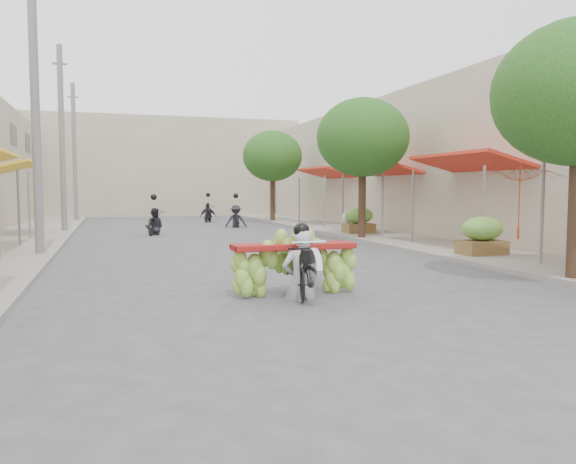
# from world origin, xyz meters

# --- Properties ---
(ground) EXTENTS (120.00, 120.00, 0.00)m
(ground) POSITION_xyz_m (0.00, 0.00, 0.00)
(ground) COLOR #535257
(ground) RESTS_ON ground
(sidewalk_right) EXTENTS (4.00, 60.00, 0.12)m
(sidewalk_right) POSITION_xyz_m (7.00, 15.00, 0.06)
(sidewalk_right) COLOR gray
(sidewalk_right) RESTS_ON ground
(shophouse_row_right) EXTENTS (9.77, 40.00, 6.00)m
(shophouse_row_right) POSITION_xyz_m (11.99, 14.00, 3.00)
(shophouse_row_right) COLOR #C0B59F
(shophouse_row_right) RESTS_ON ground
(far_building) EXTENTS (20.00, 6.00, 7.00)m
(far_building) POSITION_xyz_m (0.00, 38.00, 3.50)
(far_building) COLOR #B2A78D
(far_building) RESTS_ON ground
(utility_pole_mid) EXTENTS (0.60, 0.24, 8.00)m
(utility_pole_mid) POSITION_xyz_m (-5.40, 12.00, 4.03)
(utility_pole_mid) COLOR slate
(utility_pole_mid) RESTS_ON ground
(utility_pole_far) EXTENTS (0.60, 0.24, 8.00)m
(utility_pole_far) POSITION_xyz_m (-5.40, 21.00, 4.03)
(utility_pole_far) COLOR slate
(utility_pole_far) RESTS_ON ground
(utility_pole_back) EXTENTS (0.60, 0.24, 8.00)m
(utility_pole_back) POSITION_xyz_m (-5.40, 30.00, 4.03)
(utility_pole_back) COLOR slate
(utility_pole_back) RESTS_ON ground
(street_tree_mid) EXTENTS (3.40, 3.40, 5.25)m
(street_tree_mid) POSITION_xyz_m (5.40, 14.00, 3.78)
(street_tree_mid) COLOR #3A2719
(street_tree_mid) RESTS_ON ground
(street_tree_far) EXTENTS (3.40, 3.40, 5.25)m
(street_tree_far) POSITION_xyz_m (5.40, 26.00, 3.78)
(street_tree_far) COLOR #3A2719
(street_tree_far) RESTS_ON ground
(produce_crate_mid) EXTENTS (1.20, 0.88, 1.16)m
(produce_crate_mid) POSITION_xyz_m (6.20, 8.00, 0.71)
(produce_crate_mid) COLOR brown
(produce_crate_mid) RESTS_ON ground
(produce_crate_far) EXTENTS (1.20, 0.88, 1.16)m
(produce_crate_far) POSITION_xyz_m (6.20, 16.00, 0.71)
(produce_crate_far) COLOR brown
(produce_crate_far) RESTS_ON ground
(banana_motorbike) EXTENTS (2.23, 1.85, 2.26)m
(banana_motorbike) POSITION_xyz_m (-0.37, 4.33, 0.75)
(banana_motorbike) COLOR black
(banana_motorbike) RESTS_ON ground
(market_umbrella) EXTENTS (2.41, 2.41, 1.85)m
(market_umbrella) POSITION_xyz_m (5.95, 6.25, 2.52)
(market_umbrella) COLOR #BF4019
(market_umbrella) RESTS_ON ground
(pedestrian) EXTENTS (0.93, 0.77, 1.62)m
(pedestrian) POSITION_xyz_m (6.01, 16.72, 0.93)
(pedestrian) COLOR white
(pedestrian) RESTS_ON ground
(bg_motorbike_a) EXTENTS (1.16, 1.84, 1.95)m
(bg_motorbike_a) POSITION_xyz_m (-1.76, 18.97, 0.73)
(bg_motorbike_a) COLOR black
(bg_motorbike_a) RESTS_ON ground
(bg_motorbike_b) EXTENTS (1.13, 1.75, 1.95)m
(bg_motorbike_b) POSITION_xyz_m (2.47, 22.41, 0.85)
(bg_motorbike_b) COLOR black
(bg_motorbike_b) RESTS_ON ground
(bg_motorbike_c) EXTENTS (1.11, 1.75, 1.95)m
(bg_motorbike_c) POSITION_xyz_m (1.92, 27.44, 0.79)
(bg_motorbike_c) COLOR black
(bg_motorbike_c) RESTS_ON ground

